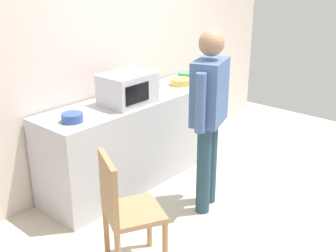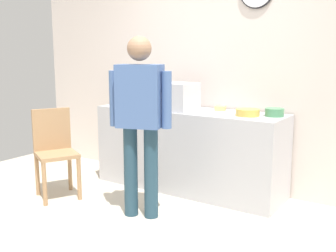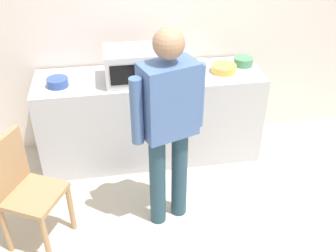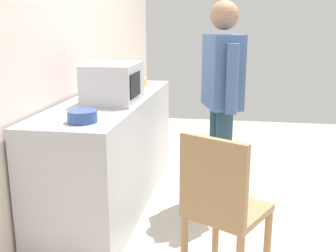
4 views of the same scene
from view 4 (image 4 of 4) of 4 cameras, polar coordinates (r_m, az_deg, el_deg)
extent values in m
plane|color=beige|center=(3.70, 11.94, -10.21)|extent=(6.00, 6.00, 0.00)
cube|color=silver|center=(3.66, -13.25, 10.55)|extent=(5.40, 0.10, 2.60)
cube|color=#B7B7BC|center=(3.52, -7.82, -3.40)|extent=(2.15, 0.62, 0.91)
cube|color=silver|center=(3.21, -7.69, 5.96)|extent=(0.50, 0.38, 0.30)
cube|color=black|center=(3.11, -4.59, 5.75)|extent=(0.30, 0.01, 0.18)
cylinder|color=white|center=(3.77, -7.20, 5.00)|extent=(0.25, 0.25, 0.01)
cube|color=#E4B16F|center=(3.76, -7.22, 5.49)|extent=(0.14, 0.14, 0.05)
cylinder|color=#33519E|center=(2.61, -11.85, 1.33)|extent=(0.19, 0.19, 0.08)
cylinder|color=#4C8E60|center=(4.32, -5.40, 6.68)|extent=(0.19, 0.19, 0.08)
cylinder|color=gold|center=(4.07, -4.62, 6.14)|extent=(0.24, 0.24, 0.07)
cube|color=silver|center=(4.02, -2.35, 5.64)|extent=(0.17, 0.05, 0.01)
cube|color=silver|center=(4.08, -9.33, 5.60)|extent=(0.17, 0.07, 0.01)
cylinder|color=#234253|center=(3.49, 6.79, -3.92)|extent=(0.13, 0.13, 0.86)
cylinder|color=#234253|center=(3.31, 7.71, -4.98)|extent=(0.13, 0.13, 0.86)
cube|color=#47669E|center=(3.25, 7.63, 7.57)|extent=(0.46, 0.35, 0.57)
cylinder|color=#47669E|center=(3.49, 6.46, 7.60)|extent=(0.09, 0.09, 0.51)
cylinder|color=#47669E|center=(3.01, 8.94, 6.46)|extent=(0.09, 0.09, 0.51)
sphere|color=#A37A5B|center=(3.22, 7.89, 15.06)|extent=(0.22, 0.22, 0.22)
cylinder|color=#A87F56|center=(2.61, 13.67, -15.83)|extent=(0.04, 0.04, 0.45)
cylinder|color=#A87F56|center=(2.74, 6.67, -13.87)|extent=(0.04, 0.04, 0.45)
cylinder|color=#A87F56|center=(2.48, 2.27, -17.06)|extent=(0.04, 0.04, 0.45)
cube|color=#A87F56|center=(2.42, 8.34, -11.51)|extent=(0.54, 0.54, 0.04)
cube|color=#A87F56|center=(2.18, 6.25, -7.41)|extent=(0.22, 0.37, 0.45)
camera|label=1|loc=(2.03, 93.88, 18.37)|focal=44.52mm
camera|label=2|loc=(6.09, 37.46, 11.51)|focal=42.97mm
camera|label=3|loc=(3.78, 53.06, 24.23)|focal=42.12mm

